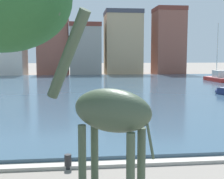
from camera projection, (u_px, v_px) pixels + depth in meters
name	position (u px, v px, depth m)	size (l,w,h in m)	color
harbor_water	(102.00, 89.00, 33.60)	(83.12, 45.67, 0.25)	#334C60
quay_edge_coping	(151.00, 162.00, 10.81)	(83.12, 0.50, 0.12)	#ADA89E
giraffe_statue	(105.00, 114.00, 6.37)	(2.52, 2.20, 5.13)	#3D4C38
sailboat_red	(216.00, 78.00, 42.52)	(2.07, 5.93, 8.24)	red
mooring_bollard	(68.00, 162.00, 10.31)	(0.24, 0.24, 0.50)	#232326
townhouse_wide_warehouse	(8.00, 49.00, 56.23)	(6.29, 6.76, 10.03)	beige
townhouse_corner_house	(53.00, 46.00, 58.43)	(5.95, 5.61, 11.28)	#8E5142
townhouse_end_terrace	(85.00, 49.00, 58.23)	(5.92, 6.33, 9.89)	gray
townhouse_tall_gabled	(123.00, 43.00, 60.57)	(7.19, 7.12, 12.53)	tan
townhouse_narrow_midrow	(168.00, 41.00, 60.11)	(5.76, 5.81, 13.11)	#8E5142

